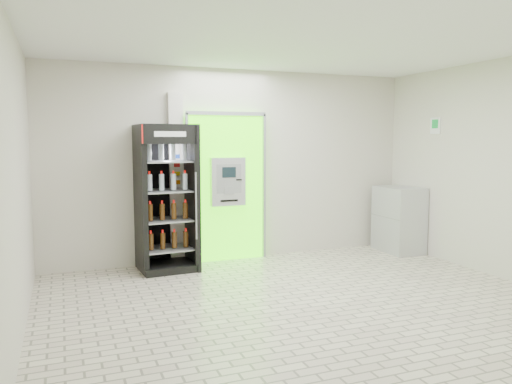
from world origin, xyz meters
TOP-DOWN VIEW (x-y plane):
  - ground at (0.00, 0.00)m, footprint 6.00×6.00m
  - room_shell at (0.00, 0.00)m, footprint 6.00×6.00m
  - atm_assembly at (-0.20, 2.41)m, footprint 1.30×0.24m
  - pillar at (-0.98, 2.45)m, footprint 0.22×0.11m
  - beverage_cooler at (-1.20, 2.15)m, footprint 0.84×0.78m
  - steel_cabinet at (2.71, 1.90)m, footprint 0.57×0.84m
  - exit_sign at (2.99, 1.40)m, footprint 0.02×0.22m

SIDE VIEW (x-z plane):
  - ground at x=0.00m, z-range 0.00..0.00m
  - steel_cabinet at x=2.71m, z-range 0.00..1.10m
  - beverage_cooler at x=-1.20m, z-range -0.04..2.07m
  - atm_assembly at x=-0.20m, z-range 0.01..2.34m
  - pillar at x=-0.98m, z-range 0.00..2.60m
  - room_shell at x=0.00m, z-range -1.16..4.84m
  - exit_sign at x=2.99m, z-range 1.99..2.25m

